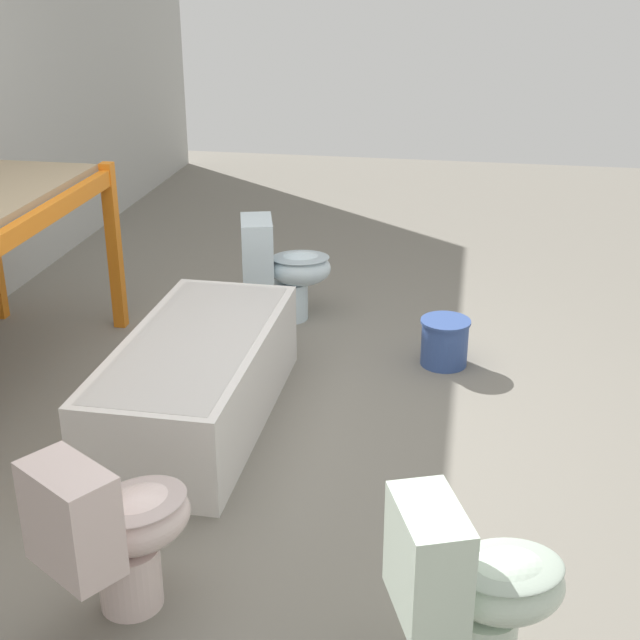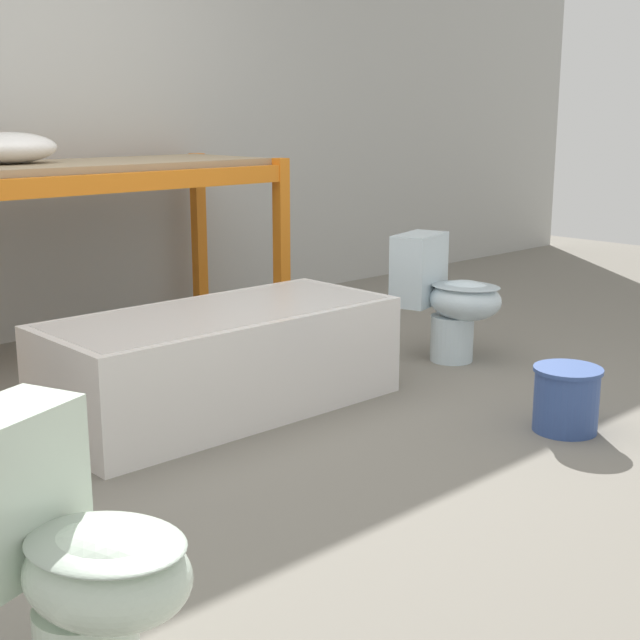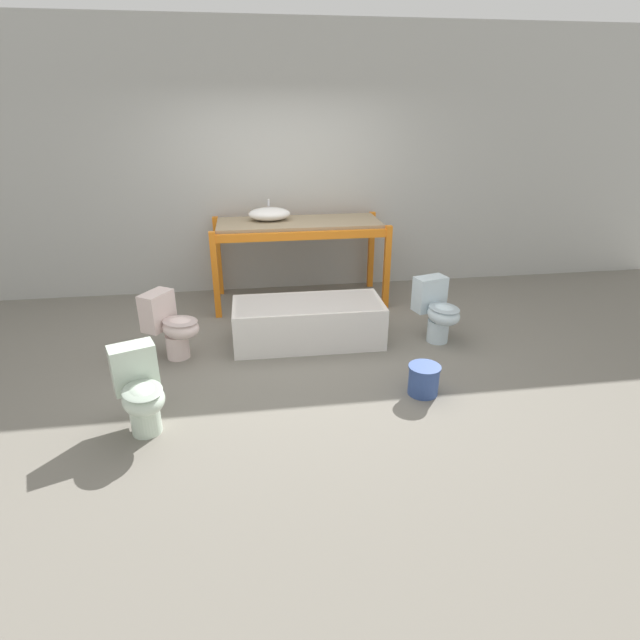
{
  "view_description": "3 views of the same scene",
  "coord_description": "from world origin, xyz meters",
  "px_view_note": "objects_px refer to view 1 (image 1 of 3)",
  "views": [
    {
      "loc": [
        -3.53,
        -1.12,
        2.16
      ],
      "look_at": [
        -0.0,
        -0.5,
        0.64
      ],
      "focal_mm": 50.0,
      "sensor_mm": 36.0,
      "label": 1
    },
    {
      "loc": [
        -2.08,
        -2.82,
        1.25
      ],
      "look_at": [
        0.15,
        -0.46,
        0.5
      ],
      "focal_mm": 50.0,
      "sensor_mm": 36.0,
      "label": 2
    },
    {
      "loc": [
        -0.44,
        -4.54,
        2.29
      ],
      "look_at": [
        0.15,
        -0.53,
        0.53
      ],
      "focal_mm": 28.0,
      "sensor_mm": 36.0,
      "label": 3
    }
  ],
  "objects_px": {
    "bathtub_main": "(197,374)",
    "toilet_near": "(473,586)",
    "toilet_extra": "(283,267)",
    "toilet_far": "(114,529)",
    "bucket_white": "(445,341)"
  },
  "relations": [
    {
      "from": "toilet_extra",
      "to": "bucket_white",
      "type": "height_order",
      "value": "toilet_extra"
    },
    {
      "from": "toilet_near",
      "to": "bucket_white",
      "type": "bearing_deg",
      "value": -16.42
    },
    {
      "from": "bathtub_main",
      "to": "toilet_far",
      "type": "distance_m",
      "value": 1.35
    },
    {
      "from": "bathtub_main",
      "to": "toilet_far",
      "type": "xyz_separation_m",
      "value": [
        -1.34,
        -0.13,
        0.09
      ]
    },
    {
      "from": "bathtub_main",
      "to": "toilet_extra",
      "type": "distance_m",
      "value": 1.34
    },
    {
      "from": "toilet_near",
      "to": "bathtub_main",
      "type": "bearing_deg",
      "value": 22.09
    },
    {
      "from": "toilet_near",
      "to": "toilet_extra",
      "type": "xyz_separation_m",
      "value": [
        2.75,
        1.19,
        0.0
      ]
    },
    {
      "from": "toilet_far",
      "to": "toilet_extra",
      "type": "relative_size",
      "value": 1.0
    },
    {
      "from": "toilet_far",
      "to": "bucket_white",
      "type": "height_order",
      "value": "toilet_far"
    },
    {
      "from": "toilet_extra",
      "to": "bathtub_main",
      "type": "bearing_deg",
      "value": 158.84
    },
    {
      "from": "toilet_near",
      "to": "toilet_far",
      "type": "relative_size",
      "value": 1.0
    },
    {
      "from": "toilet_near",
      "to": "toilet_far",
      "type": "distance_m",
      "value": 1.2
    },
    {
      "from": "toilet_extra",
      "to": "toilet_far",
      "type": "bearing_deg",
      "value": 164.52
    },
    {
      "from": "toilet_extra",
      "to": "bucket_white",
      "type": "relative_size",
      "value": 2.35
    },
    {
      "from": "bathtub_main",
      "to": "toilet_near",
      "type": "height_order",
      "value": "toilet_near"
    }
  ]
}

